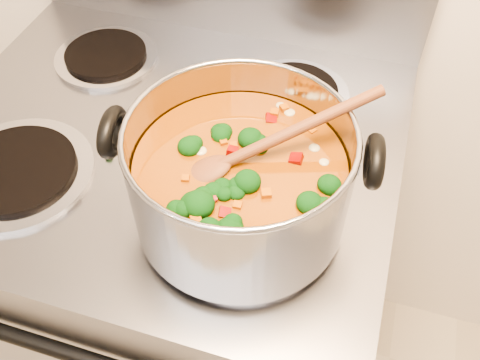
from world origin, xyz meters
name	(u,v)px	position (x,y,z in m)	size (l,w,h in m)	color
electric_range	(186,271)	(0.01, 1.16, 0.47)	(0.79, 0.71, 1.08)	gray
stockpot	(240,179)	(0.19, 1.02, 1.01)	(0.36, 0.30, 0.18)	#95969D
wooden_spoon	(252,151)	(0.20, 1.03, 1.06)	(0.24, 0.18, 0.10)	brown
cooktop_crumbs	(172,263)	(0.12, 0.92, 0.92)	(0.36, 0.35, 0.01)	black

